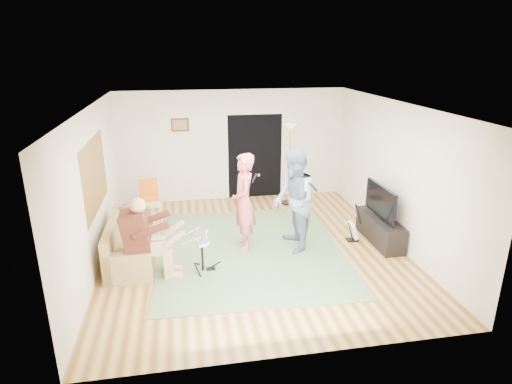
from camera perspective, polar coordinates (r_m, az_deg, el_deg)
floor at (r=8.19m, az=-0.30°, el=-7.64°), size 6.00×6.00×0.00m
walls at (r=7.69m, az=-0.31°, el=1.41°), size 5.50×6.00×2.70m
ceiling at (r=7.40m, az=-0.33°, el=11.45°), size 6.00×6.00×0.00m
window_blinds at (r=7.86m, az=-20.71°, el=2.10°), size 0.00×2.05×2.05m
doorway at (r=10.69m, az=-0.13°, el=4.74°), size 2.10×0.00×2.10m
picture_frame at (r=10.37m, az=-10.10°, el=8.80°), size 0.42×0.03×0.32m
area_rug at (r=8.15m, az=-0.85°, el=-7.71°), size 3.55×4.08×0.02m
sofa at (r=8.04m, az=-16.66°, el=-7.01°), size 0.77×1.88×0.76m
drummer at (r=7.29m, az=-14.12°, el=-7.02°), size 0.90×0.51×1.39m
drum_kit at (r=7.38m, az=-7.17°, el=-8.38°), size 0.37×0.66×0.68m
singer at (r=7.92m, az=-1.65°, el=-1.35°), size 0.45×0.68×1.84m
microphone at (r=7.81m, az=-0.23°, el=1.87°), size 0.06×0.06×0.24m
guitarist at (r=7.87m, az=5.11°, el=-1.19°), size 0.73×0.94×1.93m
guitar_held at (r=7.81m, az=6.60°, el=1.30°), size 0.13×0.60×0.26m
guitar_spare at (r=8.67m, az=12.82°, el=-4.98°), size 0.28×0.25×0.77m
torchiere_lamp at (r=10.16m, az=4.54°, el=5.62°), size 0.35×0.35×1.96m
dining_chair at (r=9.55m, az=-13.73°, el=-2.03°), size 0.49×0.51×0.95m
tv_cabinet at (r=8.75m, az=16.20°, el=-4.83°), size 0.40×1.40×0.50m
television at (r=8.52m, az=16.26°, el=-1.15°), size 0.06×1.16×0.61m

